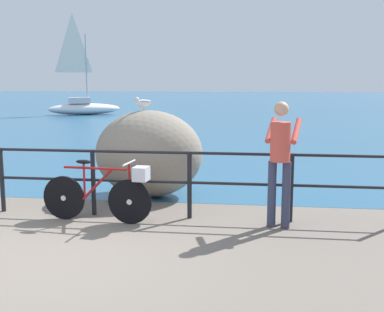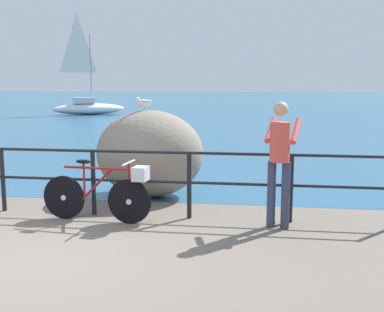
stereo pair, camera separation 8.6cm
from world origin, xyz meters
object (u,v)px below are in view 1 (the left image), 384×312
at_px(person_at_railing, 280,158).
at_px(seagull, 143,102).
at_px(breakwater_boulder_main, 149,154).
at_px(sailboat, 83,103).
at_px(bicycle, 106,191).

height_order(person_at_railing, seagull, same).
relative_size(person_at_railing, breakwater_boulder_main, 0.93).
bearing_deg(seagull, sailboat, -101.41).
distance_m(bicycle, person_at_railing, 2.56).
bearing_deg(seagull, breakwater_boulder_main, 135.06).
bearing_deg(sailboat, person_at_railing, -89.73).
xyz_separation_m(person_at_railing, sailboat, (-10.86, 21.80, -0.28)).
height_order(person_at_railing, sailboat, sailboat).
distance_m(seagull, sailboat, 21.96).
bearing_deg(sailboat, seagull, -93.28).
height_order(breakwater_boulder_main, seagull, seagull).
height_order(bicycle, breakwater_boulder_main, breakwater_boulder_main).
distance_m(bicycle, sailboat, 23.43).
xyz_separation_m(breakwater_boulder_main, sailboat, (-8.64, 20.23, -0.07)).
relative_size(person_at_railing, sailboat, 0.29).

